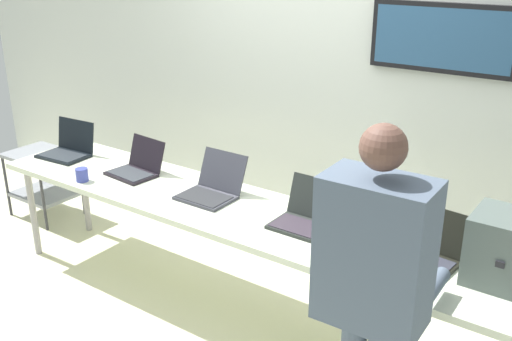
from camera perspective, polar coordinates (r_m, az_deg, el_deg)
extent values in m
cube|color=beige|center=(4.01, -2.37, -13.76)|extent=(8.00, 8.00, 0.04)
cube|color=silver|center=(4.35, 6.54, 7.92)|extent=(8.00, 0.06, 2.58)
cube|color=black|center=(3.89, 17.69, 12.17)|extent=(0.92, 0.05, 0.43)
cube|color=#2B5074|center=(3.88, 17.62, 12.15)|extent=(0.86, 0.02, 0.37)
cube|color=beige|center=(3.63, -2.55, -3.80)|extent=(3.65, 0.70, 0.04)
cylinder|color=gray|center=(4.82, -20.88, -3.72)|extent=(0.05, 0.05, 0.73)
cylinder|color=gray|center=(5.08, -16.30, -1.87)|extent=(0.05, 0.05, 0.73)
cube|color=#515D59|center=(3.01, 23.38, -7.13)|extent=(0.35, 0.31, 0.34)
cube|color=black|center=(2.87, 22.65, -8.44)|extent=(0.04, 0.01, 0.03)
cube|color=black|center=(4.68, -18.23, 1.34)|extent=(0.38, 0.27, 0.02)
cube|color=#262C32|center=(4.67, -18.36, 1.44)|extent=(0.35, 0.22, 0.00)
cube|color=black|center=(4.73, -17.12, 3.32)|extent=(0.37, 0.08, 0.24)
cube|color=white|center=(4.73, -17.09, 3.33)|extent=(0.34, 0.07, 0.21)
cube|color=black|center=(4.18, -12.05, -0.38)|extent=(0.35, 0.26, 0.02)
cube|color=#2E3238|center=(4.17, -12.19, -0.27)|extent=(0.32, 0.21, 0.00)
cube|color=black|center=(4.22, -10.58, 1.66)|extent=(0.34, 0.11, 0.22)
cube|color=white|center=(4.23, -10.55, 1.66)|extent=(0.31, 0.09, 0.19)
cube|color=#34353E|center=(3.73, -4.93, -2.66)|extent=(0.34, 0.26, 0.02)
cube|color=#28292D|center=(3.72, -5.06, -2.56)|extent=(0.31, 0.21, 0.00)
cube|color=#34353E|center=(3.81, -3.26, -0.01)|extent=(0.34, 0.11, 0.24)
cube|color=silver|center=(3.81, -3.23, -0.01)|extent=(0.31, 0.09, 0.21)
cube|color=#222725|center=(3.35, 4.34, -5.49)|extent=(0.33, 0.24, 0.02)
cube|color=#312933|center=(3.34, 4.24, -5.39)|extent=(0.30, 0.19, 0.00)
cube|color=#222725|center=(3.43, 5.78, -2.66)|extent=(0.33, 0.09, 0.23)
cube|color=#265E3A|center=(3.43, 5.81, -2.66)|extent=(0.30, 0.07, 0.20)
cube|color=black|center=(3.12, 15.46, -8.43)|extent=(0.39, 0.27, 0.02)
cube|color=#2C2E39|center=(3.10, 15.39, -8.32)|extent=(0.35, 0.22, 0.00)
cube|color=black|center=(3.19, 16.92, -5.46)|extent=(0.37, 0.12, 0.22)
cube|color=#2F5E2F|center=(3.19, 16.95, -5.46)|extent=(0.34, 0.10, 0.19)
cube|color=#4D5B6D|center=(2.41, 11.47, -7.80)|extent=(0.45, 0.27, 0.64)
sphere|color=brown|center=(2.24, 12.28, 2.22)|extent=(0.18, 0.18, 0.18)
cylinder|color=#4D5B6D|center=(2.83, 10.32, -9.31)|extent=(0.08, 0.32, 0.07)
cylinder|color=#4D5B6D|center=(2.74, 16.72, -11.02)|extent=(0.08, 0.32, 0.07)
cylinder|color=#3A449C|center=(4.16, -16.57, -0.40)|extent=(0.09, 0.09, 0.09)
cube|color=white|center=(3.05, 9.88, -8.82)|extent=(0.28, 0.34, 0.00)
cube|color=gray|center=(5.43, -20.26, 1.44)|extent=(0.56, 0.44, 0.03)
cube|color=gray|center=(5.55, -19.79, -2.10)|extent=(0.53, 0.42, 0.03)
cylinder|color=#333338|center=(5.63, -23.09, -1.29)|extent=(0.02, 0.02, 0.58)
cylinder|color=#333338|center=(5.22, -20.00, -2.58)|extent=(0.02, 0.02, 0.58)
cylinder|color=#333338|center=(5.83, -19.82, -0.09)|extent=(0.02, 0.02, 0.58)
cylinder|color=#333338|center=(5.43, -16.61, -1.24)|extent=(0.02, 0.02, 0.58)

